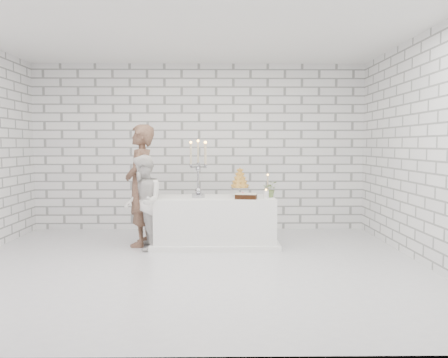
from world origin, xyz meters
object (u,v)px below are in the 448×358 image
cake_table (215,221)px  candelabra (198,169)px  bride (143,203)px  croquembouche (240,182)px  groom (140,185)px

cake_table → candelabra: (-0.26, -0.06, 0.81)m
candelabra → bride: bearing=-165.9°
bride → croquembouche: size_ratio=3.07×
cake_table → croquembouche: croquembouche is taller
groom → croquembouche: groom is taller
bride → candelabra: bearing=86.7°
cake_table → croquembouche: size_ratio=3.94×
bride → candelabra: size_ratio=1.61×
groom → candelabra: (0.89, -0.09, 0.26)m
groom → candelabra: bearing=88.0°
croquembouche → bride: bearing=-167.6°
candelabra → croquembouche: candelabra is taller
bride → cake_table: bearing=86.3°
groom → croquembouche: bearing=94.9°
bride → groom: bearing=179.2°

